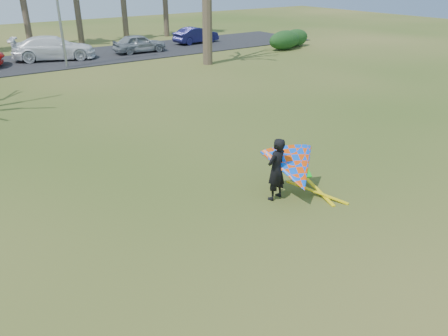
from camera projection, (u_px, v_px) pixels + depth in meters
ground at (274, 240)px, 10.12m from camera, size 100.00×100.00×0.00m
parking_strip at (22, 64)px, 28.67m from camera, size 46.00×7.00×0.06m
hedge_near at (285, 40)px, 33.46m from camera, size 2.88×1.31×1.44m
hedge_far at (296, 38)px, 34.90m from camera, size 2.43×1.14×1.35m
car_3 at (54, 48)px, 29.50m from camera, size 5.77×3.82×1.55m
car_4 at (139, 43)px, 32.10m from camera, size 3.91×1.73×1.31m
car_5 at (196, 35)px, 36.12m from camera, size 4.01×1.77×1.28m
kite_flyer at (293, 169)px, 11.67m from camera, size 2.13×2.39×2.02m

